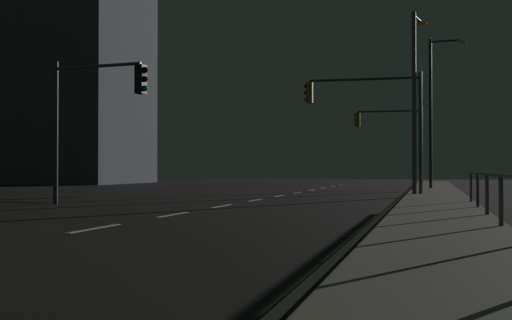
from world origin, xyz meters
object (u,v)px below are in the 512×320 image
object	(u,v)px
street_lamp_median	(436,100)
building_distant	(27,53)
traffic_light_near_left	(368,107)
street_lamp_corner	(415,87)
traffic_light_mid_left	(96,102)
traffic_light_far_left	(391,130)

from	to	relation	value
street_lamp_median	building_distant	xyz separation A→B (m)	(-34.41, 10.75, 6.31)
traffic_light_near_left	street_lamp_median	xyz separation A→B (m)	(2.98, 8.65, 1.16)
street_lamp_corner	traffic_light_mid_left	bearing A→B (deg)	-137.19
traffic_light_mid_left	traffic_light_near_left	distance (m)	12.47
street_lamp_corner	building_distant	world-z (taller)	building_distant
traffic_light_mid_left	traffic_light_near_left	bearing A→B (deg)	49.45
traffic_light_near_left	traffic_light_far_left	bearing A→B (deg)	89.09
traffic_light_near_left	building_distant	distance (m)	37.68
traffic_light_far_left	street_lamp_median	distance (m)	5.78
street_lamp_median	building_distant	world-z (taller)	building_distant
building_distant	street_lamp_corner	bearing A→B (deg)	-30.15
street_lamp_median	traffic_light_near_left	bearing A→B (deg)	-109.01
street_lamp_median	street_lamp_corner	distance (m)	8.76
traffic_light_near_left	street_lamp_corner	world-z (taller)	street_lamp_corner
traffic_light_near_left	building_distant	bearing A→B (deg)	148.31
traffic_light_mid_left	building_distant	distance (m)	37.97
traffic_light_mid_left	street_lamp_median	world-z (taller)	street_lamp_median
traffic_light_far_left	street_lamp_median	world-z (taller)	street_lamp_median
traffic_light_far_left	street_lamp_corner	size ratio (longest dim) A/B	0.64
traffic_light_mid_left	street_lamp_median	xyz separation A→B (m)	(11.08, 18.12, 1.67)
street_lamp_median	street_lamp_corner	xyz separation A→B (m)	(-0.91, -8.70, -0.32)
traffic_light_near_left	traffic_light_mid_left	bearing A→B (deg)	-130.55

